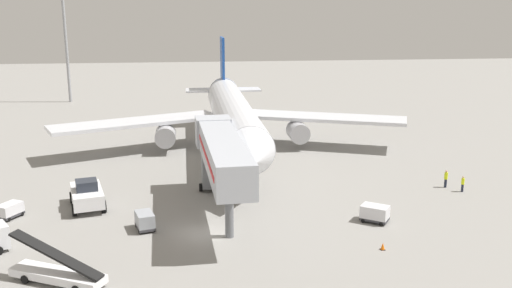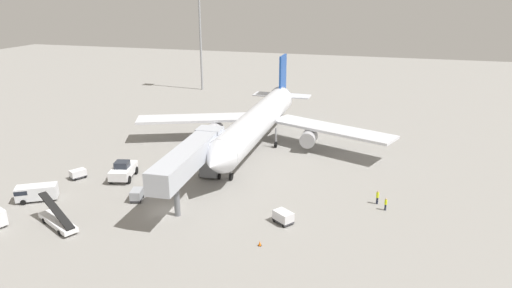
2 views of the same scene
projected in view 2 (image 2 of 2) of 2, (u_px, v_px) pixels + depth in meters
The scene contains 13 objects.
ground_plane at pixel (166, 210), 56.74m from camera, with size 300.00×300.00×0.00m, color gray.
airplane_at_gate at pixel (259, 120), 78.06m from camera, with size 46.15×45.76×13.62m.
jet_bridge at pixel (193, 157), 58.83m from camera, with size 4.18×19.21×7.42m.
pushback_tug at pixel (123, 170), 65.93m from camera, with size 3.98×5.97×2.72m.
belt_loader_truck at pixel (58, 220), 52.56m from camera, with size 6.86×4.58×3.25m.
service_van_mid_right at pixel (36, 192), 59.00m from camera, with size 5.30×4.28×2.05m.
baggage_cart_far_left at pixel (283, 217), 53.35m from camera, with size 2.71×2.53×1.46m.
baggage_cart_near_left at pixel (78, 174), 66.13m from camera, with size 2.21×2.51×1.31m.
baggage_cart_near_right at pixel (137, 195), 59.13m from camera, with size 1.86×2.44×1.48m.
ground_crew_worker_foreground at pixel (377, 197), 58.11m from camera, with size 0.37×0.37×1.84m.
ground_crew_worker_midground at pixel (386, 204), 56.45m from camera, with size 0.44×0.44×1.64m.
safety_cone_alpha at pixel (260, 243), 48.73m from camera, with size 0.37×0.37×0.57m.
apron_light_mast at pixel (200, 17), 120.04m from camera, with size 2.40×2.40×28.31m.
Camera 2 is at (25.16, -45.96, 25.82)m, focal length 32.12 mm.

